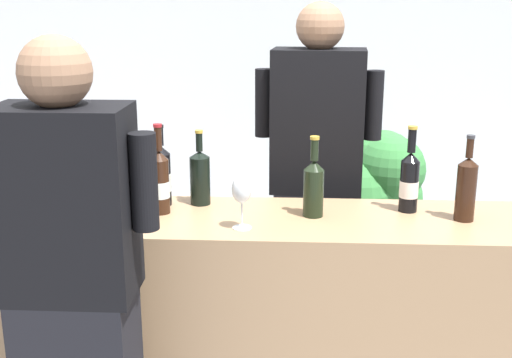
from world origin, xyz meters
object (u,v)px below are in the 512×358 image
(person_server, at_px, (316,201))
(wine_bottle_0, at_px, (160,181))
(wine_bottle_5, at_px, (40,186))
(wine_glass, at_px, (242,191))
(wine_bottle_1, at_px, (200,176))
(wine_bottle_4, at_px, (161,176))
(wine_bottle_6, at_px, (409,181))
(person_guest, at_px, (75,316))
(wine_bottle_2, at_px, (466,187))
(potted_shrub, at_px, (377,194))
(wine_bottle_3, at_px, (314,186))

(person_server, bearing_deg, wine_bottle_0, -140.27)
(wine_bottle_5, bearing_deg, wine_glass, -8.55)
(wine_bottle_1, relative_size, wine_bottle_4, 0.93)
(wine_bottle_6, bearing_deg, person_guest, -150.33)
(wine_glass, bearing_deg, wine_bottle_5, 171.45)
(wine_glass, bearing_deg, person_guest, -140.37)
(wine_bottle_4, relative_size, wine_glass, 1.64)
(wine_bottle_0, relative_size, person_guest, 0.21)
(wine_bottle_4, bearing_deg, person_guest, -102.60)
(person_guest, bearing_deg, wine_bottle_0, 73.93)
(wine_bottle_2, xyz_separation_m, wine_glass, (-0.82, -0.14, 0.01))
(person_server, bearing_deg, wine_bottle_6, -52.34)
(wine_bottle_5, relative_size, wine_bottle_6, 0.94)
(wine_bottle_0, height_order, wine_bottle_2, wine_bottle_0)
(potted_shrub, bearing_deg, wine_bottle_4, -132.47)
(person_server, relative_size, person_guest, 1.05)
(potted_shrub, bearing_deg, person_server, -118.73)
(wine_glass, height_order, person_server, person_server)
(wine_bottle_6, distance_m, wine_glass, 0.67)
(person_guest, bearing_deg, wine_bottle_3, 36.75)
(wine_bottle_6, distance_m, person_guest, 1.32)
(wine_glass, height_order, potted_shrub, wine_glass)
(person_guest, bearing_deg, wine_bottle_4, 77.40)
(person_guest, xyz_separation_m, potted_shrub, (1.16, 1.77, -0.12))
(wine_bottle_3, bearing_deg, wine_bottle_6, 11.97)
(wine_glass, relative_size, person_server, 0.11)
(wine_bottle_6, relative_size, potted_shrub, 0.32)
(wine_bottle_4, bearing_deg, potted_shrub, 47.53)
(wine_bottle_4, bearing_deg, wine_bottle_2, -6.04)
(wine_bottle_1, distance_m, person_server, 0.66)
(wine_bottle_4, xyz_separation_m, potted_shrub, (1.01, 1.11, -0.40))
(wine_bottle_0, xyz_separation_m, potted_shrub, (1.00, 1.21, -0.40))
(wine_bottle_1, relative_size, wine_glass, 1.53)
(wine_bottle_1, bearing_deg, wine_bottle_0, -138.54)
(person_guest, bearing_deg, wine_bottle_1, 66.37)
(wine_bottle_1, xyz_separation_m, potted_shrub, (0.86, 1.09, -0.39))
(wine_bottle_2, relative_size, wine_bottle_3, 1.05)
(wine_glass, xyz_separation_m, person_guest, (-0.49, -0.41, -0.29))
(wine_bottle_4, distance_m, potted_shrub, 1.55)
(wine_bottle_2, relative_size, wine_glass, 1.63)
(wine_bottle_3, height_order, wine_bottle_6, wine_bottle_6)
(wine_bottle_1, distance_m, wine_bottle_4, 0.15)
(wine_bottle_0, height_order, wine_bottle_4, wine_bottle_0)
(wine_bottle_0, bearing_deg, wine_bottle_6, 4.43)
(wine_bottle_2, height_order, wine_glass, wine_bottle_2)
(person_guest, bearing_deg, wine_bottle_5, 118.95)
(wine_bottle_2, xyz_separation_m, wine_bottle_4, (-1.16, 0.12, -0.01))
(wine_bottle_6, xyz_separation_m, person_server, (-0.34, 0.44, -0.23))
(wine_bottle_0, xyz_separation_m, wine_bottle_4, (-0.01, 0.10, -0.01))
(person_server, bearing_deg, person_guest, -125.92)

